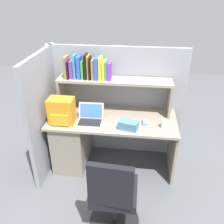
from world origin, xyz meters
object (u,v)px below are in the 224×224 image
(computer_mouse, at_px, (145,122))
(tissue_box, at_px, (128,125))
(office_chair, at_px, (113,199))
(laptop, at_px, (90,118))
(backpack, at_px, (62,111))
(paper_cup, at_px, (164,124))

(computer_mouse, height_order, tissue_box, tissue_box)
(office_chair, bearing_deg, tissue_box, -91.94)
(tissue_box, distance_m, office_chair, 0.86)
(laptop, height_order, computer_mouse, laptop)
(tissue_box, height_order, office_chair, office_chair)
(laptop, relative_size, computer_mouse, 3.03)
(backpack, height_order, office_chair, backpack)
(laptop, bearing_deg, office_chair, -65.99)
(backpack, bearing_deg, laptop, 7.96)
(computer_mouse, bearing_deg, paper_cup, -24.50)
(laptop, distance_m, backpack, 0.36)
(backpack, height_order, paper_cup, backpack)
(laptop, height_order, paper_cup, laptop)
(laptop, height_order, backpack, backpack)
(laptop, bearing_deg, tissue_box, -12.81)
(backpack, height_order, tissue_box, backpack)
(laptop, height_order, tissue_box, laptop)
(backpack, bearing_deg, paper_cup, 0.90)
(laptop, relative_size, tissue_box, 1.43)
(backpack, xyz_separation_m, office_chair, (0.73, -0.82, -0.49))
(backpack, distance_m, computer_mouse, 1.02)
(backpack, distance_m, paper_cup, 1.23)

